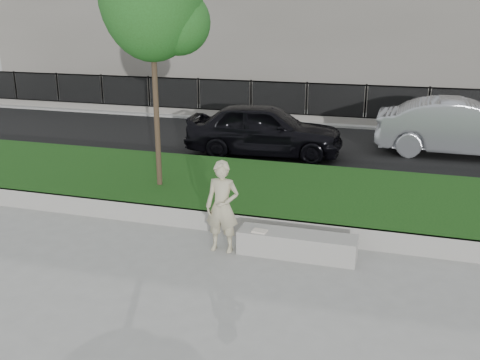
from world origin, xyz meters
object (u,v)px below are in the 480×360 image
(book, at_px, (260,231))
(car_silver, at_px, (464,128))
(car_dark, at_px, (264,129))
(stone_bench, at_px, (297,245))
(man, at_px, (222,207))

(book, xyz_separation_m, car_silver, (4.02, 8.29, 0.43))
(car_dark, bearing_deg, stone_bench, -165.60)
(man, height_order, car_silver, car_silver)
(stone_bench, height_order, car_dark, car_dark)
(book, bearing_deg, car_dark, 109.14)
(stone_bench, relative_size, car_silver, 0.42)
(stone_bench, xyz_separation_m, car_dark, (-2.27, 6.49, 0.61))
(car_dark, bearing_deg, car_silver, -78.23)
(book, distance_m, car_dark, 6.81)
(man, height_order, book, man)
(man, distance_m, book, 0.79)
(car_silver, bearing_deg, man, 150.51)
(stone_bench, height_order, book, book)
(stone_bench, distance_m, car_silver, 8.87)
(man, bearing_deg, stone_bench, 5.31)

